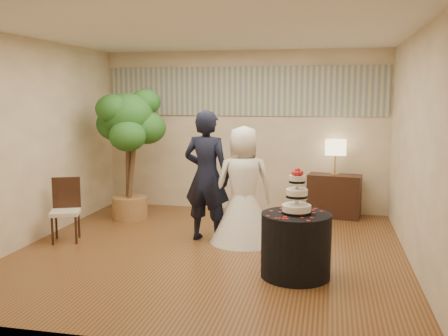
% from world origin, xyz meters
% --- Properties ---
extents(floor, '(5.00, 5.00, 0.00)m').
position_xyz_m(floor, '(0.00, 0.00, 0.00)').
color(floor, brown).
rests_on(floor, ground).
extents(ceiling, '(5.00, 5.00, 0.00)m').
position_xyz_m(ceiling, '(0.00, 0.00, 2.80)').
color(ceiling, white).
rests_on(ceiling, wall_back).
extents(wall_back, '(5.00, 0.06, 2.80)m').
position_xyz_m(wall_back, '(0.00, 2.50, 1.40)').
color(wall_back, beige).
rests_on(wall_back, ground).
extents(wall_front, '(5.00, 0.06, 2.80)m').
position_xyz_m(wall_front, '(0.00, -2.50, 1.40)').
color(wall_front, beige).
rests_on(wall_front, ground).
extents(wall_left, '(0.06, 5.00, 2.80)m').
position_xyz_m(wall_left, '(-2.50, 0.00, 1.40)').
color(wall_left, beige).
rests_on(wall_left, ground).
extents(wall_right, '(0.06, 5.00, 2.80)m').
position_xyz_m(wall_right, '(2.50, 0.00, 1.40)').
color(wall_right, beige).
rests_on(wall_right, ground).
extents(mural_border, '(4.90, 0.02, 0.85)m').
position_xyz_m(mural_border, '(0.00, 2.48, 2.10)').
color(mural_border, '#9A9F8E').
rests_on(mural_border, wall_back).
extents(groom, '(0.73, 0.54, 1.84)m').
position_xyz_m(groom, '(-0.16, 0.48, 0.92)').
color(groom, black).
rests_on(groom, floor).
extents(bride, '(1.16, 1.16, 1.62)m').
position_xyz_m(bride, '(0.35, 0.51, 0.81)').
color(bride, white).
rests_on(bride, floor).
extents(cake_table, '(0.99, 0.99, 0.73)m').
position_xyz_m(cake_table, '(1.16, -0.70, 0.36)').
color(cake_table, black).
rests_on(cake_table, floor).
extents(wedding_cake, '(0.33, 0.33, 0.52)m').
position_xyz_m(wedding_cake, '(1.16, -0.70, 0.98)').
color(wedding_cake, white).
rests_on(wedding_cake, cake_table).
extents(console, '(0.91, 0.50, 0.72)m').
position_xyz_m(console, '(1.60, 2.24, 0.36)').
color(console, black).
rests_on(console, floor).
extents(table_lamp, '(0.33, 0.33, 0.58)m').
position_xyz_m(table_lamp, '(1.60, 2.24, 1.01)').
color(table_lamp, beige).
rests_on(table_lamp, console).
extents(ficus_tree, '(1.45, 1.45, 2.18)m').
position_xyz_m(ficus_tree, '(-1.71, 1.41, 1.09)').
color(ficus_tree, '#276120').
rests_on(ficus_tree, floor).
extents(side_chair, '(0.53, 0.54, 0.88)m').
position_xyz_m(side_chair, '(-2.08, 0.01, 0.44)').
color(side_chair, black).
rests_on(side_chair, floor).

